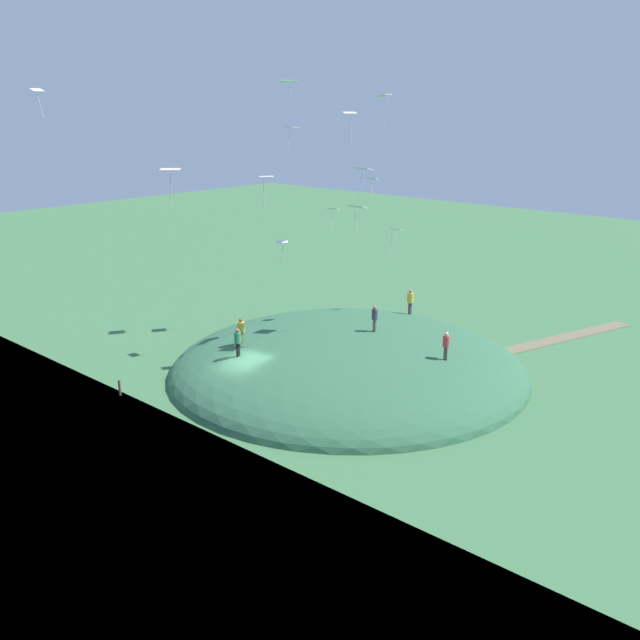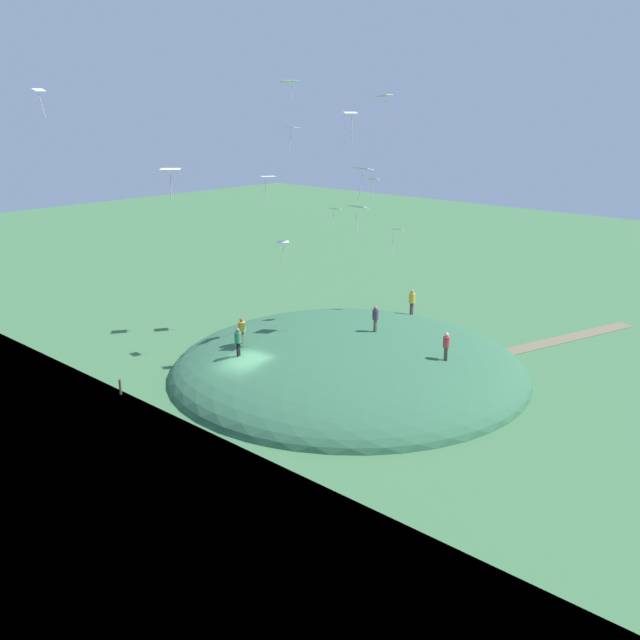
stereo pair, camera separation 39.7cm
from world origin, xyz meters
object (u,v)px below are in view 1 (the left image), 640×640
Objects in this scene: kite_7 at (333,210)px; kite_3 at (38,92)px; kite_5 at (395,232)px; kite_6 at (288,82)px; kite_10 at (350,116)px; kite_2 at (383,97)px; mooring_post at (120,388)px; person_near_shore at (410,299)px; person_watching_kites at (238,339)px; kite_4 at (266,178)px; kite_12 at (357,208)px; person_with_child at (241,328)px; person_on_hilltop at (375,315)px; person_walking_path at (446,342)px; kite_8 at (363,170)px; kite_1 at (170,171)px; kite_9 at (372,180)px; kite_0 at (292,129)px; kite_11 at (282,243)px.

kite_3 is at bearing 164.78° from kite_7.
kite_6 is at bearing 129.02° from kite_5.
kite_10 is at bearing -44.89° from kite_3.
kite_2 reaches higher than mooring_post.
kite_2 is at bearing 13.82° from person_near_shore.
kite_5 reaches higher than mooring_post.
kite_4 reaches higher than person_watching_kites.
kite_3 is at bearing 91.93° from mooring_post.
person_with_child is at bearing 146.36° from kite_12.
person_on_hilltop is 8.16m from person_with_child.
kite_6 is (2.41, 14.49, 14.20)m from person_walking_path.
kite_5 is 1.18× the size of kite_8.
kite_8 reaches higher than kite_4.
kite_1 reaches higher than kite_9.
kite_6 reaches higher than person_near_shore.
kite_1 is at bearing -99.99° from person_on_hilltop.
kite_3 is at bearing -29.33° from person_near_shore.
kite_12 is at bearing -73.58° from kite_0.
kite_0 is 1.62× the size of mooring_post.
person_walking_path is 0.92× the size of kite_8.
kite_2 reaches higher than kite_1.
kite_12 is at bearing -17.44° from kite_1.
kite_4 is (1.68, 16.01, 7.89)m from person_walking_path.
kite_4 reaches higher than kite_11.
person_near_shore is 1.13× the size of kite_3.
kite_1 reaches higher than kite_11.
kite_8 is (4.34, -5.66, 9.37)m from person_with_child.
kite_3 reaches higher than kite_0.
kite_9 is (1.72, 1.99, -5.02)m from kite_2.
kite_11 is (-9.33, 3.24, 4.83)m from person_near_shore.
kite_3 is (-5.47, 9.61, 13.50)m from person_watching_kites.
kite_0 is 0.76× the size of kite_10.
kite_6 is at bearing 9.56° from person_with_child.
kite_8 is 3.38m from kite_12.
kite_10 is at bearing -137.08° from person_on_hilltop.
kite_11 reaches higher than person_on_hilltop.
person_with_child is 1.14× the size of kite_6.
kite_4 is at bearing -173.13° from person_on_hilltop.
person_near_shore is at bearing -19.16° from kite_11.
kite_6 is (0.72, 8.38, 1.02)m from kite_2.
person_with_child is 0.80× the size of kite_10.
person_watching_kites is 0.77× the size of kite_4.
person_near_shore is 1.30× the size of kite_6.
mooring_post is (-12.05, 6.82, -14.82)m from kite_10.
kite_8 is 1.94× the size of mooring_post.
kite_10 is (-7.40, -0.46, 12.37)m from person_near_shore.
person_on_hilltop is 1.78× the size of mooring_post.
kite_4 is 9.66m from kite_5.
kite_8 reaches higher than person_on_hilltop.
kite_3 is 1.15× the size of kite_11.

